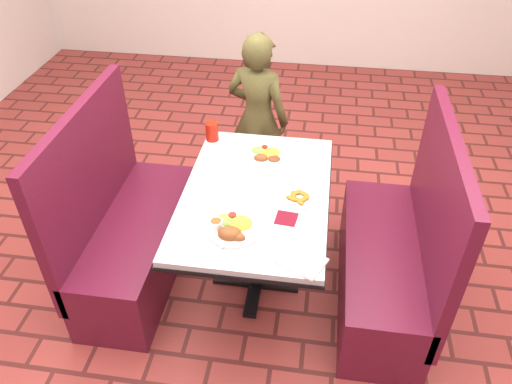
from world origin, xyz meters
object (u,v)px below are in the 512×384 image
Objects in this scene: dining_table at (256,205)px; near_dinner_plate at (233,226)px; red_tumbler at (212,131)px; booth_bench_right at (391,261)px; plantain_plate at (298,198)px; far_dinner_plate at (267,154)px; diner_person at (258,119)px; booth_bench_left at (129,234)px.

near_dinner_plate is at bearing -101.88° from dining_table.
booth_bench_right is at bearing -23.46° from red_tumbler.
plantain_plate is 0.80m from red_tumbler.
near_dinner_plate is 1.50× the size of plantain_plate.
red_tumbler is at bearing 125.37° from dining_table.
red_tumbler reaches higher than far_dinner_plate.
red_tumbler is (-0.59, 0.53, 0.05)m from plantain_plate.
diner_person is (-0.93, 1.00, 0.31)m from booth_bench_right.
dining_table is 0.26m from plantain_plate.
booth_bench_right is 1.40m from diner_person.
plantain_plate is at bearing -59.84° from far_dinner_plate.
near_dinner_plate is at bearing -135.78° from plantain_plate.
diner_person is 10.68× the size of red_tumbler.
booth_bench_right is 0.94× the size of diner_person.
far_dinner_plate is at bearing 23.57° from booth_bench_left.
booth_bench_left is at bearing 180.00° from dining_table.
dining_table is 0.95× the size of diner_person.
diner_person is (0.66, 1.00, 0.31)m from booth_bench_left.
red_tumbler is at bearing 82.23° from diner_person.
near_dinner_plate is 2.34× the size of red_tumbler.
plantain_plate is (-0.56, -0.03, 0.43)m from booth_bench_right.
booth_bench_right is 0.71m from plantain_plate.
booth_bench_left is 4.29× the size of near_dinner_plate.
dining_table is at bearing 0.00° from booth_bench_left.
plantain_plate is at bearing -1.75° from booth_bench_left.
red_tumbler is (-1.15, 0.50, 0.48)m from booth_bench_right.
booth_bench_right is at bearing 3.21° from plantain_plate.
diner_person reaches higher than booth_bench_right.
near_dinner_plate is at bearing -24.22° from booth_bench_left.
booth_bench_right is at bearing -24.20° from far_dinner_plate.
booth_bench_right is 1.35m from red_tumbler.
red_tumbler reaches higher than dining_table.
far_dinner_plate is 2.10× the size of red_tumbler.
booth_bench_left reaches higher than red_tumbler.
near_dinner_plate reaches higher than plantain_plate.
booth_bench_left is 0.94× the size of diner_person.
booth_bench_right is 10.03× the size of red_tumbler.
booth_bench_right is at bearing 149.13° from diner_person.
plantain_plate is (0.37, -1.03, 0.12)m from diner_person.
dining_table is at bearing -54.63° from red_tumbler.
dining_table is at bearing 180.00° from booth_bench_right.
far_dinner_plate is at bearing 118.91° from diner_person.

